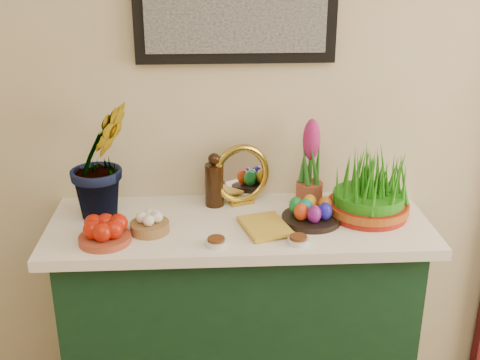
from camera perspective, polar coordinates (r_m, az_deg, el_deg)
name	(u,v)px	position (r m, az deg, el deg)	size (l,w,h in m)	color
sideboard	(239,325)	(2.47, -0.07, -13.62)	(1.30, 0.45, 0.85)	#13351A
tablecloth	(239,225)	(2.24, -0.07, -4.29)	(1.40, 0.55, 0.04)	white
hyacinth_green	(100,142)	(2.23, -13.17, 3.48)	(0.29, 0.24, 0.58)	#24671E
apple_bowl	(104,232)	(2.11, -12.73, -4.85)	(0.24, 0.24, 0.09)	#9F3F26
garlic_basket	(150,224)	(2.16, -8.56, -4.12)	(0.18, 0.18, 0.08)	olive
vinegar_cruet	(214,183)	(2.32, -2.44, -0.24)	(0.07, 0.07, 0.21)	black
mirror	(241,175)	(2.34, 0.12, 0.48)	(0.24, 0.13, 0.24)	gold
book	(245,229)	(2.14, 0.48, -4.65)	(0.14, 0.20, 0.03)	gold
spice_dish_left	(216,242)	(2.05, -2.27, -5.89)	(0.07, 0.07, 0.03)	silver
spice_dish_right	(298,240)	(2.07, 5.54, -5.69)	(0.07, 0.07, 0.03)	silver
egg_plate	(311,213)	(2.22, 6.75, -3.12)	(0.29, 0.29, 0.09)	black
hyacinth_pink	(310,166)	(2.34, 6.68, 1.31)	(0.10, 0.10, 0.34)	#9C4A31
wheatgrass_sabzeh	(369,188)	(2.28, 12.15, -0.79)	(0.30, 0.30, 0.25)	maroon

